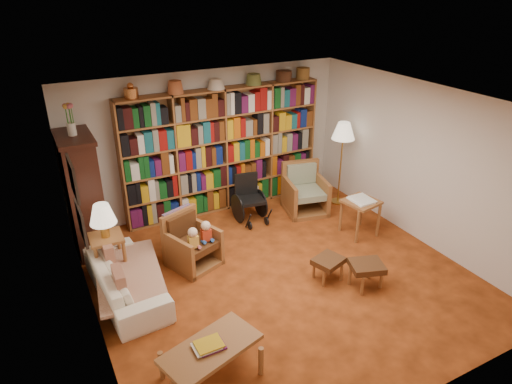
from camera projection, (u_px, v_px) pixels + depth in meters
floor at (280, 274)px, 6.57m from camera, size 5.00×5.00×0.00m
ceiling at (284, 103)px, 5.50m from camera, size 5.00×5.00×0.00m
wall_back at (209, 141)px, 8.03m from camera, size 5.00×0.00×5.00m
wall_front at (426, 306)px, 4.04m from camera, size 5.00×0.00×5.00m
wall_left at (85, 243)px, 4.98m from camera, size 0.00×5.00×5.00m
wall_right at (420, 164)px, 7.08m from camera, size 0.00×5.00×5.00m
bookshelf at (224, 147)px, 8.01m from camera, size 3.60×0.30×2.42m
curio_cabinet at (83, 193)px, 6.81m from camera, size 0.50×0.95×2.40m
framed_pictures at (77, 201)px, 5.07m from camera, size 0.03×0.52×0.97m
sofa at (126, 279)px, 6.05m from camera, size 1.80×0.80×0.51m
sofa_throw at (129, 275)px, 6.05m from camera, size 1.00×1.63×0.04m
cushion_left at (108, 256)px, 6.19m from camera, size 0.13×0.39×0.39m
cushion_right at (120, 284)px, 5.63m from camera, size 0.13×0.37×0.37m
side_table_lamp at (108, 247)px, 6.29m from camera, size 0.46×0.46×0.68m
table_lamp at (102, 215)px, 6.08m from camera, size 0.36×0.36×0.49m
armchair_leather at (191, 242)px, 6.72m from camera, size 0.87×0.86×0.81m
armchair_sage at (303, 193)px, 8.26m from camera, size 0.86×0.87×0.87m
wheelchair at (249, 200)px, 7.91m from camera, size 0.48×0.67×0.83m
floor_lamp at (343, 134)px, 8.08m from camera, size 0.41×0.41×1.56m
side_table_papers at (361, 206)px, 7.40m from camera, size 0.59×0.59×0.64m
footstool_a at (328, 262)px, 6.36m from camera, size 0.49×0.45×0.34m
footstool_b at (367, 268)px, 6.19m from camera, size 0.54×0.50×0.37m
coffee_table at (211, 350)px, 4.76m from camera, size 1.15×0.80×0.46m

